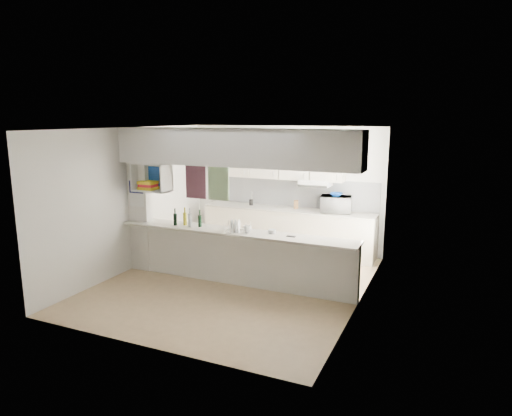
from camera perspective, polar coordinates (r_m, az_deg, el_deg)
The scene contains 16 objects.
floor at distance 7.88m, azimuth -2.70°, elevation -9.36°, with size 4.80×4.80×0.00m, color #9A7E59.
ceiling at distance 7.37m, azimuth -2.89°, elevation 9.91°, with size 4.80×4.80×0.00m, color white.
wall_back at distance 9.69m, azimuth 3.58°, elevation 2.52°, with size 4.20×4.20×0.00m, color silver.
wall_left at distance 8.65m, azimuth -15.34°, elevation 1.07°, with size 4.80×4.80×0.00m, color silver.
wall_right at distance 6.86m, azimuth 13.12°, elevation -1.44°, with size 4.80×4.80×0.00m, color silver.
servery_partition at distance 7.53m, azimuth -3.99°, elevation 2.74°, with size 4.20×0.50×2.60m.
cubby_shelf at distance 8.21m, azimuth -12.86°, elevation 3.56°, with size 0.65×0.35×0.50m.
kitchen_run at distance 9.48m, azimuth 3.90°, elevation -0.60°, with size 3.60×0.63×2.24m.
microwave at distance 9.13m, azimuth 9.97°, elevation 0.46°, with size 0.59×0.40×0.33m, color white.
bowl at distance 9.09m, azimuth 10.00°, elevation 1.66°, with size 0.25×0.25×0.06m, color navy.
dish_rack at distance 7.52m, azimuth -2.34°, elevation -2.35°, with size 0.46×0.38×0.21m.
cup at distance 7.45m, azimuth -1.08°, elevation -2.59°, with size 0.13×0.13×0.10m, color white.
wine_bottles at distance 7.98m, azimuth -8.56°, elevation -1.41°, with size 0.52×0.15×0.33m.
plastic_tubs at distance 7.40m, azimuth 2.24°, elevation -2.99°, with size 0.48×0.17×0.06m.
utensil_jar at distance 9.76m, azimuth -0.60°, elevation 0.72°, with size 0.09×0.09×0.13m, color black.
knife_block at distance 9.42m, azimuth 5.02°, elevation 0.45°, with size 0.09×0.07×0.18m, color brown.
Camera 1 is at (3.31, -6.58, 2.78)m, focal length 32.00 mm.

